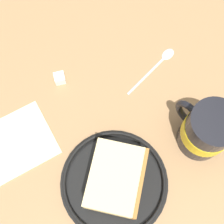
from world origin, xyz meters
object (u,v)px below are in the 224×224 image
(teaspoon, at_px, (160,61))
(folded_napkin, at_px, (16,143))
(small_plate, at_px, (114,182))
(cake_slice, at_px, (116,180))
(sugar_cube, at_px, (60,78))
(tea_mug, at_px, (206,130))

(teaspoon, height_order, folded_napkin, teaspoon)
(small_plate, height_order, cake_slice, cake_slice)
(teaspoon, relative_size, sugar_cube, 6.13)
(teaspoon, bearing_deg, sugar_cube, 178.46)
(small_plate, distance_m, teaspoon, 0.26)
(sugar_cube, bearing_deg, teaspoon, -1.54)
(small_plate, relative_size, tea_mug, 1.74)
(small_plate, bearing_deg, folded_napkin, 145.04)
(small_plate, xyz_separation_m, tea_mug, (0.17, 0.04, 0.05))
(tea_mug, distance_m, sugar_cube, 0.29)
(small_plate, distance_m, folded_napkin, 0.19)
(tea_mug, height_order, sugar_cube, tea_mug)
(teaspoon, bearing_deg, tea_mug, -82.46)
(tea_mug, xyz_separation_m, sugar_cube, (-0.23, 0.18, -0.04))
(sugar_cube, bearing_deg, tea_mug, -37.78)
(sugar_cube, bearing_deg, cake_slice, -74.66)
(tea_mug, xyz_separation_m, folded_napkin, (-0.33, 0.07, -0.05))
(cake_slice, height_order, sugar_cube, cake_slice)
(small_plate, distance_m, sugar_cube, 0.23)
(cake_slice, bearing_deg, folded_napkin, 145.17)
(folded_napkin, bearing_deg, sugar_cube, 46.75)
(small_plate, height_order, teaspoon, small_plate)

